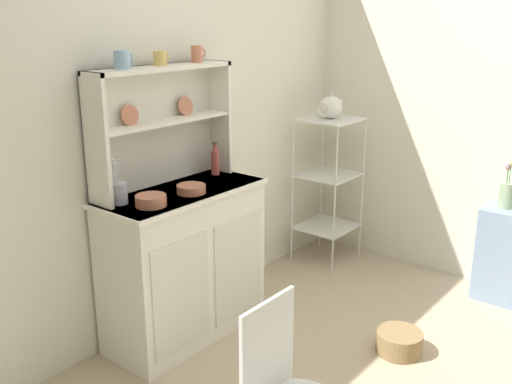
{
  "coord_description": "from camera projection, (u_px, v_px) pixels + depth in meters",
  "views": [
    {
      "loc": [
        -2.35,
        -0.91,
        1.84
      ],
      "look_at": [
        0.15,
        1.12,
        0.85
      ],
      "focal_mm": 40.81,
      "sensor_mm": 36.0,
      "label": 1
    }
  ],
  "objects": [
    {
      "name": "bakers_rack",
      "position": [
        328.0,
        173.0,
        4.35
      ],
      "size": [
        0.42,
        0.39,
        1.1
      ],
      "color": "silver",
      "rests_on": "ground"
    },
    {
      "name": "wall_back",
      "position": [
        174.0,
        117.0,
        3.44
      ],
      "size": [
        3.84,
        0.05,
        2.5
      ],
      "primitive_type": "cube",
      "color": "silver",
      "rests_on": "ground"
    },
    {
      "name": "porcelain_teapot",
      "position": [
        331.0,
        107.0,
        4.2
      ],
      "size": [
        0.25,
        0.16,
        0.19
      ],
      "color": "white",
      "rests_on": "bakers_rack"
    },
    {
      "name": "floor_basket",
      "position": [
        399.0,
        342.0,
        3.28
      ],
      "size": [
        0.26,
        0.26,
        0.13
      ],
      "primitive_type": "cylinder",
      "color": "#93754C",
      "rests_on": "ground"
    },
    {
      "name": "cup_sky_0",
      "position": [
        122.0,
        60.0,
        2.91
      ],
      "size": [
        0.1,
        0.08,
        0.09
      ],
      "color": "#8EB2D1",
      "rests_on": "hutch_shelf_unit"
    },
    {
      "name": "cup_gold_1",
      "position": [
        160.0,
        58.0,
        3.1
      ],
      "size": [
        0.09,
        0.07,
        0.08
      ],
      "color": "#DBB760",
      "rests_on": "hutch_shelf_unit"
    },
    {
      "name": "flower_vase",
      "position": [
        507.0,
        193.0,
        3.74
      ],
      "size": [
        0.1,
        0.1,
        0.32
      ],
      "color": "#9EB78E",
      "rests_on": "side_shelf_blue"
    },
    {
      "name": "jam_bottle",
      "position": [
        215.0,
        161.0,
        3.54
      ],
      "size": [
        0.05,
        0.05,
        0.2
      ],
      "color": "#B74C47",
      "rests_on": "hutch_cabinet"
    },
    {
      "name": "bowl_mixing_large",
      "position": [
        151.0,
        201.0,
        2.97
      ],
      "size": [
        0.16,
        0.16,
        0.06
      ],
      "primitive_type": "cylinder",
      "color": "#C67556",
      "rests_on": "hutch_cabinet"
    },
    {
      "name": "cup_terracotta_2",
      "position": [
        197.0,
        54.0,
        3.3
      ],
      "size": [
        0.08,
        0.07,
        0.09
      ],
      "color": "#C67556",
      "rests_on": "hutch_shelf_unit"
    },
    {
      "name": "utensil_jar",
      "position": [
        120.0,
        193.0,
        3.0
      ],
      "size": [
        0.08,
        0.08,
        0.24
      ],
      "color": "#B2B7C6",
      "rests_on": "hutch_cabinet"
    },
    {
      "name": "bowl_floral_medium",
      "position": [
        191.0,
        189.0,
        3.19
      ],
      "size": [
        0.16,
        0.16,
        0.05
      ],
      "primitive_type": "cylinder",
      "color": "#C67556",
      "rests_on": "hutch_cabinet"
    },
    {
      "name": "hutch_cabinet",
      "position": [
        185.0,
        262.0,
        3.37
      ],
      "size": [
        0.99,
        0.45,
        0.89
      ],
      "color": "white",
      "rests_on": "ground"
    },
    {
      "name": "hutch_shelf_unit",
      "position": [
        159.0,
        117.0,
        3.22
      ],
      "size": [
        0.92,
        0.18,
        0.68
      ],
      "color": "silver",
      "rests_on": "hutch_cabinet"
    }
  ]
}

